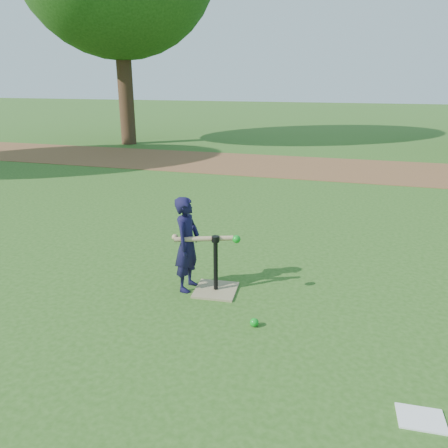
# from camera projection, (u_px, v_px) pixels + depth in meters

# --- Properties ---
(ground) EXTENTS (80.00, 80.00, 0.00)m
(ground) POSITION_uv_depth(u_px,v_px,m) (183.00, 305.00, 4.32)
(ground) COLOR #285116
(ground) RESTS_ON ground
(dirt_strip) EXTENTS (24.00, 3.00, 0.01)m
(dirt_strip) POSITION_uv_depth(u_px,v_px,m) (293.00, 166.00, 11.14)
(dirt_strip) COLOR brown
(dirt_strip) RESTS_ON ground
(child) EXTENTS (0.26, 0.38, 1.01)m
(child) POSITION_uv_depth(u_px,v_px,m) (187.00, 244.00, 4.51)
(child) COLOR black
(child) RESTS_ON ground
(wiffle_ball_ground) EXTENTS (0.08, 0.08, 0.08)m
(wiffle_ball_ground) POSITION_uv_depth(u_px,v_px,m) (254.00, 322.00, 3.93)
(wiffle_ball_ground) COLOR #0D951C
(wiffle_ball_ground) RESTS_ON ground
(clipboard) EXTENTS (0.31, 0.25, 0.01)m
(clipboard) POSITION_uv_depth(u_px,v_px,m) (421.00, 419.00, 2.87)
(clipboard) COLOR white
(clipboard) RESTS_ON ground
(batting_tee) EXTENTS (0.47, 0.47, 0.61)m
(batting_tee) POSITION_uv_depth(u_px,v_px,m) (216.00, 281.00, 4.57)
(batting_tee) COLOR #94865E
(batting_tee) RESTS_ON ground
(swing_action) EXTENTS (0.74, 0.26, 0.13)m
(swing_action) POSITION_uv_depth(u_px,v_px,m) (207.00, 239.00, 4.40)
(swing_action) COLOR tan
(swing_action) RESTS_ON ground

